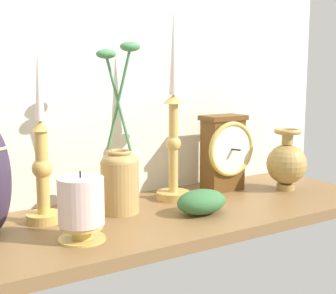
# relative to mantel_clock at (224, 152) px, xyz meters

# --- Properties ---
(ground_plane) EXTENTS (1.00, 0.36, 0.02)m
(ground_plane) POSITION_rel_mantel_clock_xyz_m (-0.21, -0.08, -0.11)
(ground_plane) COLOR brown
(back_wall) EXTENTS (1.20, 0.02, 0.65)m
(back_wall) POSITION_rel_mantel_clock_xyz_m (-0.21, 0.11, 0.23)
(back_wall) COLOR silver
(back_wall) RESTS_ON ground_plane
(mantel_clock) EXTENTS (0.14, 0.09, 0.19)m
(mantel_clock) POSITION_rel_mantel_clock_xyz_m (0.00, 0.00, 0.00)
(mantel_clock) COLOR brown
(mantel_clock) RESTS_ON ground_plane
(candlestick_tall_left) EXTENTS (0.07, 0.07, 0.35)m
(candlestick_tall_left) POSITION_rel_mantel_clock_xyz_m (-0.47, -0.01, 0.01)
(candlestick_tall_left) COLOR gold
(candlestick_tall_left) RESTS_ON ground_plane
(candlestick_tall_center) EXTENTS (0.08, 0.08, 0.44)m
(candlestick_tall_center) POSITION_rel_mantel_clock_xyz_m (-0.15, -0.00, 0.06)
(candlestick_tall_center) COLOR tan
(candlestick_tall_center) RESTS_ON ground_plane
(brass_vase_bulbous) EXTENTS (0.10, 0.10, 0.15)m
(brass_vase_bulbous) POSITION_rel_mantel_clock_xyz_m (0.14, -0.08, -0.03)
(brass_vase_bulbous) COLOR #AB8A48
(brass_vase_bulbous) RESTS_ON ground_plane
(brass_vase_jar) EXTENTS (0.08, 0.08, 0.36)m
(brass_vase_jar) POSITION_rel_mantel_clock_xyz_m (-0.31, -0.03, -0.01)
(brass_vase_jar) COLOR tan
(brass_vase_jar) RESTS_ON ground_plane
(pillar_candle_front) EXTENTS (0.08, 0.08, 0.13)m
(pillar_candle_front) POSITION_rel_mantel_clock_xyz_m (-0.44, -0.15, -0.04)
(pillar_candle_front) COLOR #D3B258
(pillar_candle_front) RESTS_ON ground_plane
(ivy_sprig) EXTENTS (0.11, 0.08, 0.05)m
(ivy_sprig) POSITION_rel_mantel_clock_xyz_m (-0.17, -0.13, -0.07)
(ivy_sprig) COLOR #376D3B
(ivy_sprig) RESTS_ON ground_plane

